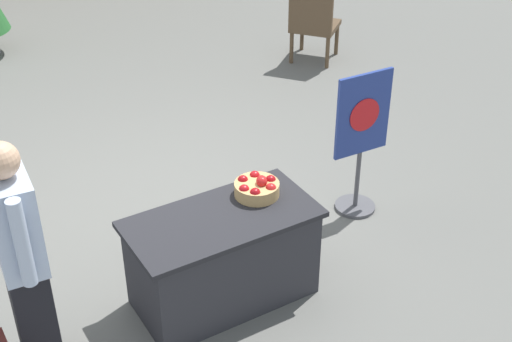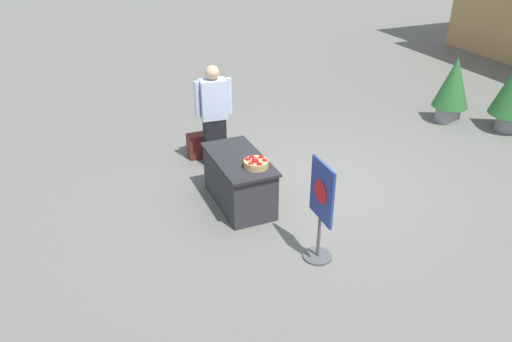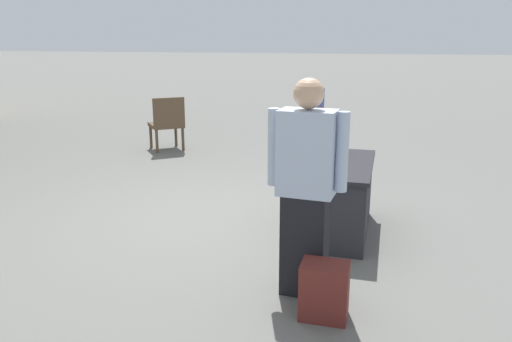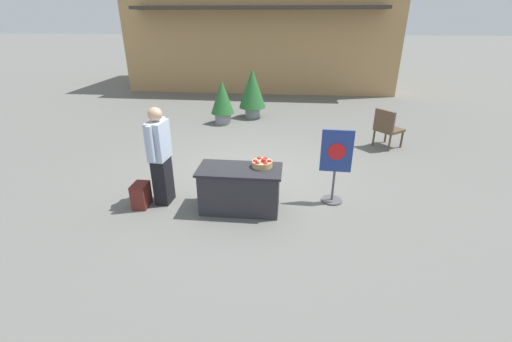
% 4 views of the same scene
% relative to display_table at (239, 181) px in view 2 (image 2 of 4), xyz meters
% --- Properties ---
extents(ground_plane, '(120.00, 120.00, 0.00)m').
position_rel_display_table_xyz_m(ground_plane, '(0.06, 1.29, -0.37)').
color(ground_plane, slate).
extents(display_table, '(1.37, 0.69, 0.74)m').
position_rel_display_table_xyz_m(display_table, '(0.00, 0.00, 0.00)').
color(display_table, '#2D2D33').
rests_on(display_table, ground_plane).
extents(apple_basket, '(0.33, 0.33, 0.16)m').
position_rel_display_table_xyz_m(apple_basket, '(0.36, 0.11, 0.43)').
color(apple_basket, tan).
rests_on(apple_basket, display_table).
extents(person_visitor, '(0.29, 0.61, 1.69)m').
position_rel_display_table_xyz_m(person_visitor, '(-1.35, 0.10, 0.49)').
color(person_visitor, black).
rests_on(person_visitor, ground_plane).
extents(backpack, '(0.24, 0.34, 0.42)m').
position_rel_display_table_xyz_m(backpack, '(-1.69, -0.10, -0.16)').
color(backpack, maroon).
rests_on(backpack, ground_plane).
extents(poster_board, '(0.52, 0.36, 1.31)m').
position_rel_display_table_xyz_m(poster_board, '(1.57, 0.42, 0.32)').
color(poster_board, '#4C4C51').
rests_on(poster_board, ground_plane).
extents(potted_plant_near_left, '(0.70, 0.70, 1.31)m').
position_rel_display_table_xyz_m(potted_plant_near_left, '(-1.27, 5.00, 0.35)').
color(potted_plant_near_left, gray).
rests_on(potted_plant_near_left, ground_plane).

